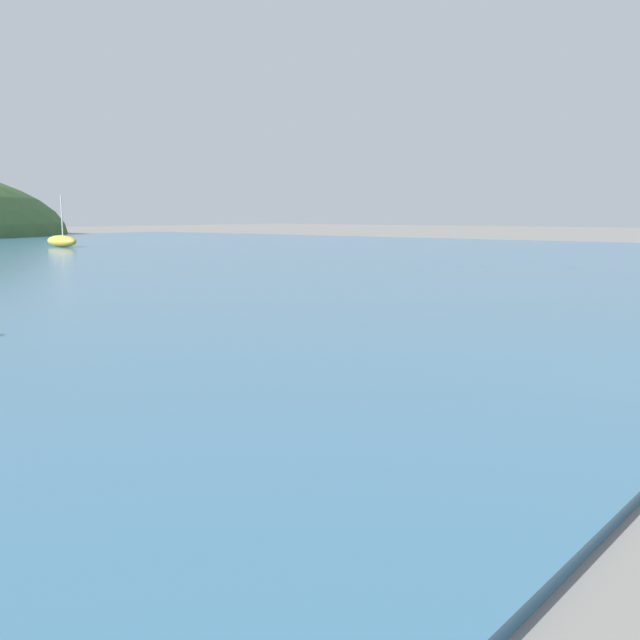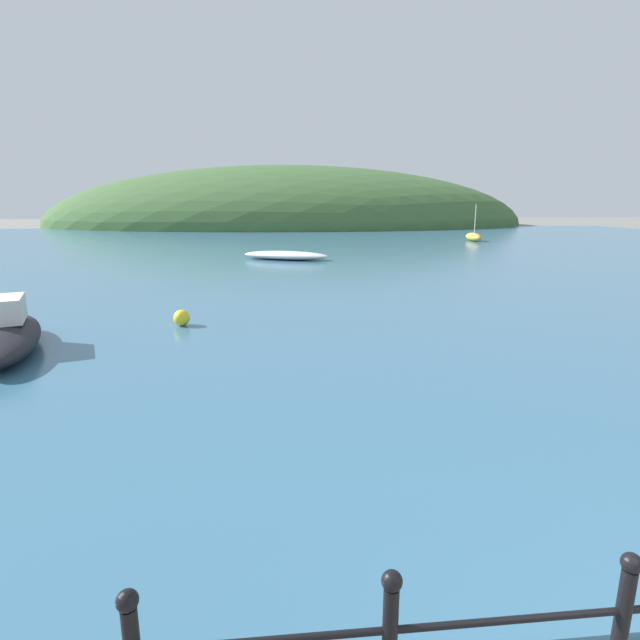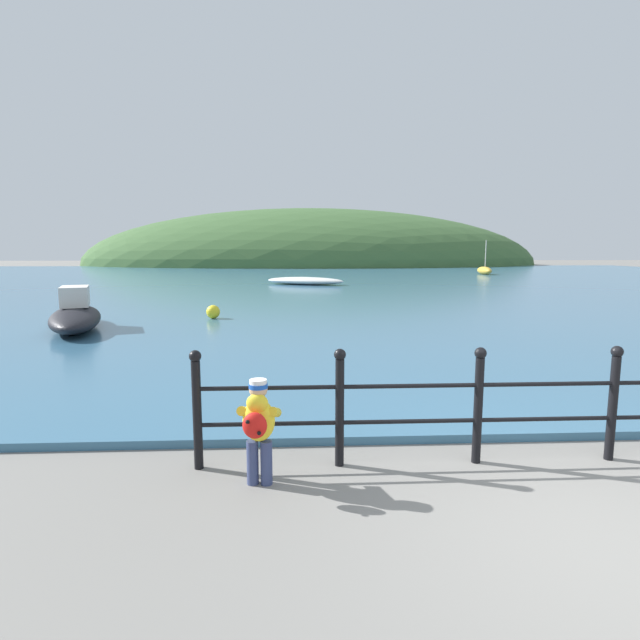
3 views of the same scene
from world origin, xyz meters
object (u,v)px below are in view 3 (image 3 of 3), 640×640
child_in_coat (258,422)px  boat_green_fishing (484,270)px  boat_far_left (305,281)px  boat_twin_mast (75,316)px  mooring_buoy (213,312)px

child_in_coat → boat_green_fishing: boat_green_fishing is taller
boat_far_left → boat_green_fishing: boat_green_fishing is taller
boat_far_left → boat_green_fishing: size_ratio=1.76×
child_in_coat → boat_far_left: child_in_coat is taller
boat_green_fishing → boat_twin_mast: (-21.86, -28.40, 0.02)m
child_in_coat → boat_green_fishing: 40.71m
boat_green_fishing → mooring_buoy: boat_green_fishing is taller
boat_far_left → boat_twin_mast: bearing=-110.9°
child_in_coat → mooring_buoy: (-2.13, 10.74, -0.30)m
boat_twin_mast → boat_far_left: bearing=69.1°
child_in_coat → mooring_buoy: 10.95m
child_in_coat → boat_far_left: size_ratio=0.20×
boat_far_left → mooring_buoy: bearing=-101.9°
boat_twin_mast → mooring_buoy: 3.78m
boat_far_left → boat_twin_mast: size_ratio=1.19×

